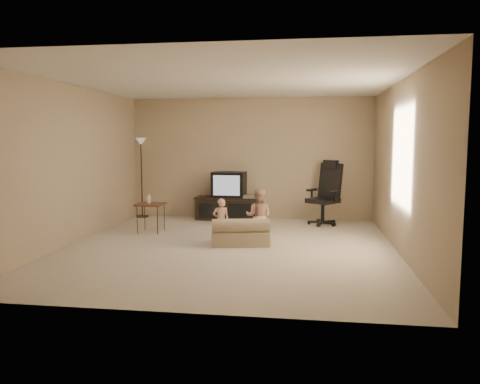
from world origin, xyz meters
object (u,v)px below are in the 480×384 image
Objects in this scene: side_table at (150,204)px; toddler_right at (259,216)px; floor_lamp at (141,159)px; toddler_left at (221,221)px; office_chair at (325,202)px; child_sofa at (240,234)px; tv_stand at (229,200)px.

toddler_right is at bearing -17.68° from side_table.
floor_lamp is 2.33× the size of toddler_left.
office_chair is 2.57m from toddler_left.
floor_lamp is (-3.83, 0.34, 0.78)m from office_chair.
child_sofa is (1.73, -0.81, -0.32)m from side_table.
tv_stand is at bearing -1.78° from floor_lamp.
toddler_right is (0.83, -2.13, 0.03)m from tv_stand.
side_table is 1.59m from toddler_left.
child_sofa is 0.41m from toddler_right.
toddler_left is (0.24, -2.22, -0.05)m from tv_stand.
floor_lamp is at bearing 114.97° from side_table.
office_chair is (1.94, -0.28, 0.04)m from tv_stand.
office_chair is 2.16m from toddler_right.
toddler_right is at bearing -83.79° from office_chair.
toddler_left is (2.13, -2.28, -0.87)m from floor_lamp.
office_chair is 1.43× the size of toddler_right.
office_chair is 0.74× the size of floor_lamp.
side_table is 0.72× the size of child_sofa.
office_chair is 1.29× the size of child_sofa.
tv_stand is at bearing 52.08° from side_table.
office_chair is at bearing -5.39° from tv_stand.
child_sofa is (0.56, -2.30, -0.23)m from tv_stand.
tv_stand is 1.96m from office_chair.
toddler_left is (-1.70, -1.93, -0.09)m from office_chair.
toddler_right is (0.59, 0.09, 0.08)m from toddler_left.
tv_stand is 1.90m from side_table.
toddler_right is at bearing -38.85° from floor_lamp.
side_table reaches higher than child_sofa.
floor_lamp reaches higher than toddler_right.
tv_stand is at bearing -151.16° from office_chair.
tv_stand is 2.38m from child_sofa.
toddler_left is at bearing -80.86° from tv_stand.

